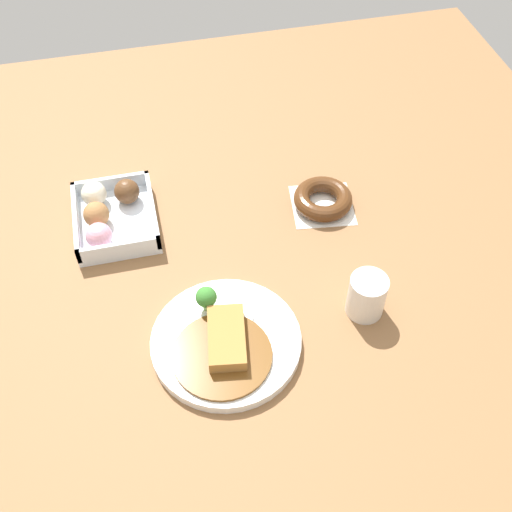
{
  "coord_description": "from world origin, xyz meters",
  "views": [
    {
      "loc": [
        0.66,
        -0.11,
        0.88
      ],
      "look_at": [
        -0.03,
        0.05,
        0.03
      ],
      "focal_mm": 44.02,
      "sensor_mm": 36.0,
      "label": 1
    }
  ],
  "objects_px": {
    "chocolate_ring_donut": "(323,199)",
    "donut_box": "(110,214)",
    "curry_plate": "(225,341)",
    "coffee_mug": "(367,296)"
  },
  "relations": [
    {
      "from": "chocolate_ring_donut",
      "to": "coffee_mug",
      "type": "distance_m",
      "value": 0.26
    },
    {
      "from": "curry_plate",
      "to": "coffee_mug",
      "type": "xyz_separation_m",
      "value": [
        -0.02,
        0.24,
        0.02
      ]
    },
    {
      "from": "donut_box",
      "to": "coffee_mug",
      "type": "bearing_deg",
      "value": 53.1
    },
    {
      "from": "donut_box",
      "to": "coffee_mug",
      "type": "relative_size",
      "value": 2.32
    },
    {
      "from": "chocolate_ring_donut",
      "to": "coffee_mug",
      "type": "relative_size",
      "value": 1.67
    },
    {
      "from": "curry_plate",
      "to": "chocolate_ring_donut",
      "type": "xyz_separation_m",
      "value": [
        -0.27,
        0.25,
        0.0
      ]
    },
    {
      "from": "coffee_mug",
      "to": "chocolate_ring_donut",
      "type": "bearing_deg",
      "value": 178.99
    },
    {
      "from": "curry_plate",
      "to": "coffee_mug",
      "type": "relative_size",
      "value": 3.09
    },
    {
      "from": "donut_box",
      "to": "coffee_mug",
      "type": "xyz_separation_m",
      "value": [
        0.3,
        0.4,
        0.02
      ]
    },
    {
      "from": "chocolate_ring_donut",
      "to": "donut_box",
      "type": "bearing_deg",
      "value": -96.44
    }
  ]
}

